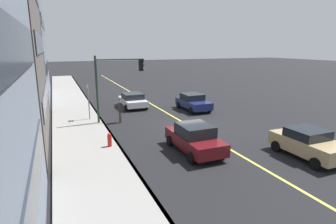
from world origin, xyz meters
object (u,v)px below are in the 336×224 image
object	(u,v)px
car_maroon	(195,138)
car_tan	(308,143)
traffic_light_mast	(117,77)
street_sign_post	(88,100)
fire_hydrant	(110,141)
pedestrian_with_backpack	(120,110)
car_navy	(193,102)
car_white	(133,100)

from	to	relation	value
car_maroon	car_tan	distance (m)	5.96
car_maroon	traffic_light_mast	world-z (taller)	traffic_light_mast
traffic_light_mast	street_sign_post	xyz separation A→B (m)	(1.32, 1.99, -1.79)
fire_hydrant	traffic_light_mast	bearing A→B (deg)	-17.41
car_maroon	car_tan	size ratio (longest dim) A/B	1.10
pedestrian_with_backpack	street_sign_post	size ratio (longest dim) A/B	0.60
car_navy	pedestrian_with_backpack	bearing A→B (deg)	103.05
car_tan	car_navy	distance (m)	12.14
car_white	car_tan	bearing A→B (deg)	-161.00
car_tan	car_maroon	bearing A→B (deg)	60.23
pedestrian_with_backpack	car_white	bearing A→B (deg)	-25.16
car_maroon	street_sign_post	size ratio (longest dim) A/B	1.45
car_maroon	car_white	distance (m)	12.42
car_maroon	car_tan	bearing A→B (deg)	-119.77
street_sign_post	car_tan	bearing A→B (deg)	-140.64
car_white	traffic_light_mast	distance (m)	6.08
car_maroon	street_sign_post	xyz separation A→B (m)	(8.93, 4.58, 0.92)
car_white	pedestrian_with_backpack	distance (m)	5.43
car_white	fire_hydrant	world-z (taller)	car_white
car_navy	traffic_light_mast	xyz separation A→B (m)	(-1.56, 7.31, 2.74)
car_white	traffic_light_mast	bearing A→B (deg)	152.84
car_navy	traffic_light_mast	bearing A→B (deg)	102.06
car_white	fire_hydrant	bearing A→B (deg)	157.82
pedestrian_with_backpack	traffic_light_mast	distance (m)	2.49
car_maroon	car_tan	world-z (taller)	car_maroon
fire_hydrant	pedestrian_with_backpack	bearing A→B (deg)	-19.30
car_navy	fire_hydrant	xyz separation A→B (m)	(-6.94, 8.99, -0.30)
street_sign_post	fire_hydrant	world-z (taller)	street_sign_post
car_maroon	pedestrian_with_backpack	xyz separation A→B (m)	(7.51, 2.42, 0.24)
car_navy	traffic_light_mast	size ratio (longest dim) A/B	0.78
car_tan	car_navy	xyz separation A→B (m)	(12.13, 0.46, -0.01)
car_maroon	fire_hydrant	bearing A→B (deg)	62.42
car_tan	fire_hydrant	size ratio (longest dim) A/B	4.07
car_navy	traffic_light_mast	world-z (taller)	traffic_light_mast
car_tan	street_sign_post	distance (m)	15.40
car_tan	pedestrian_with_backpack	world-z (taller)	pedestrian_with_backpack
car_white	car_navy	xyz separation A→B (m)	(-3.25, -4.84, 0.04)
car_tan	car_white	world-z (taller)	car_tan
pedestrian_with_backpack	fire_hydrant	world-z (taller)	pedestrian_with_backpack
car_navy	car_tan	bearing A→B (deg)	-177.84
pedestrian_with_backpack	car_maroon	bearing A→B (deg)	-162.14
car_white	street_sign_post	xyz separation A→B (m)	(-3.49, 4.46, 0.99)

